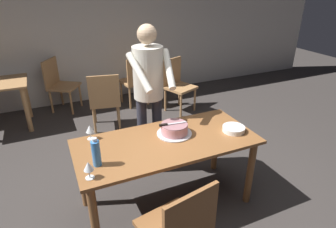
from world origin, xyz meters
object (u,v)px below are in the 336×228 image
at_px(background_chair_0, 177,83).
at_px(plate_stack, 234,129).
at_px(background_chair_3, 105,99).
at_px(cake_knife, 167,124).
at_px(wine_glass_near, 90,129).
at_px(water_bottle, 96,153).
at_px(wine_glass_far, 88,167).
at_px(background_chair_1, 59,83).
at_px(background_chair_2, 136,79).
at_px(main_dining_table, 167,151).
at_px(person_cutting_cake, 149,86).
at_px(cake_on_platter, 174,129).

bearing_deg(background_chair_0, plate_stack, -101.35).
relative_size(background_chair_0, background_chair_3, 1.00).
height_order(cake_knife, background_chair_3, background_chair_3).
bearing_deg(plate_stack, background_chair_0, 78.65).
relative_size(wine_glass_near, water_bottle, 0.58).
distance_m(wine_glass_far, water_bottle, 0.17).
relative_size(wine_glass_far, water_bottle, 0.58).
xyz_separation_m(background_chair_0, background_chair_1, (-1.84, 0.84, 0.00)).
relative_size(plate_stack, background_chair_2, 0.24).
xyz_separation_m(wine_glass_far, background_chair_1, (0.03, 3.18, -0.36)).
distance_m(main_dining_table, water_bottle, 0.72).
bearing_deg(water_bottle, person_cutting_cake, 44.97).
height_order(water_bottle, background_chair_3, water_bottle).
distance_m(main_dining_table, wine_glass_far, 0.83).
height_order(cake_on_platter, background_chair_3, background_chair_3).
height_order(person_cutting_cake, background_chair_1, person_cutting_cake).
distance_m(wine_glass_near, background_chair_0, 2.51).
height_order(cake_on_platter, plate_stack, cake_on_platter).
bearing_deg(background_chair_2, person_cutting_cake, -103.57).
distance_m(background_chair_0, background_chair_2, 0.76).
height_order(cake_on_platter, wine_glass_near, wine_glass_near).
bearing_deg(background_chair_2, wine_glass_far, -114.46).
distance_m(main_dining_table, cake_knife, 0.25).
relative_size(plate_stack, wine_glass_far, 1.53).
bearing_deg(wine_glass_near, person_cutting_cake, 22.10).
bearing_deg(background_chair_3, cake_on_platter, -80.46).
distance_m(wine_glass_near, water_bottle, 0.44).
xyz_separation_m(wine_glass_near, background_chair_1, (-0.09, 2.60, -0.36)).
bearing_deg(plate_stack, person_cutting_cake, 131.01).
xyz_separation_m(main_dining_table, water_bottle, (-0.67, -0.12, 0.23)).
bearing_deg(background_chair_3, plate_stack, -66.44).
distance_m(cake_on_platter, background_chair_0, 2.25).
distance_m(main_dining_table, person_cutting_cake, 0.75).
bearing_deg(wine_glass_far, background_chair_0, 51.41).
xyz_separation_m(background_chair_1, background_chair_3, (0.55, -1.05, 0.00)).
xyz_separation_m(plate_stack, wine_glass_far, (-1.43, -0.16, 0.08)).
relative_size(water_bottle, background_chair_2, 0.28).
xyz_separation_m(water_bottle, background_chair_2, (1.20, 2.69, -0.37)).
bearing_deg(plate_stack, background_chair_1, 114.93).
height_order(cake_on_platter, person_cutting_cake, person_cutting_cake).
height_order(main_dining_table, background_chair_1, background_chair_1).
bearing_deg(person_cutting_cake, plate_stack, -48.99).
height_order(background_chair_0, background_chair_2, same).
relative_size(cake_on_platter, person_cutting_cake, 0.20).
relative_size(wine_glass_far, background_chair_1, 0.16).
xyz_separation_m(wine_glass_near, background_chair_3, (0.46, 1.54, -0.36)).
bearing_deg(cake_knife, water_bottle, -163.31).
relative_size(wine_glass_near, background_chair_1, 0.16).
bearing_deg(cake_knife, person_cutting_cake, 88.55).
relative_size(cake_on_platter, background_chair_3, 0.38).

